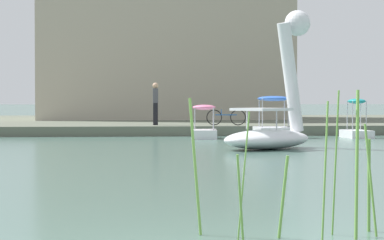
# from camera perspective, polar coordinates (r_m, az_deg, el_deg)

# --- Properties ---
(shore_bank_far) EXTENTS (136.93, 24.55, 0.41)m
(shore_bank_far) POSITION_cam_1_polar(r_m,az_deg,el_deg) (44.01, -4.08, -0.21)
(shore_bank_far) COLOR #5B6051
(shore_bank_far) RESTS_ON ground_plane
(swan_boat) EXTENTS (3.61, 3.29, 4.24)m
(swan_boat) POSITION_cam_1_polar(r_m,az_deg,el_deg) (23.67, 6.00, 0.39)
(swan_boat) COLOR white
(swan_boat) RESTS_ON ground_plane
(pedal_boat_pink) EXTENTS (1.14, 1.87, 1.29)m
(pedal_boat_pink) POSITION_cam_1_polar(r_m,az_deg,el_deg) (30.00, 0.89, -0.54)
(pedal_boat_pink) COLOR white
(pedal_boat_pink) RESTS_ON ground_plane
(pedal_boat_blue) EXTENTS (1.38, 2.12, 1.63)m
(pedal_boat_blue) POSITION_cam_1_polar(r_m,az_deg,el_deg) (30.65, 5.95, -0.47)
(pedal_boat_blue) COLOR white
(pedal_boat_blue) RESTS_ON ground_plane
(pedal_boat_teal) EXTENTS (0.90, 1.73, 1.53)m
(pedal_boat_teal) POSITION_cam_1_polar(r_m,az_deg,el_deg) (31.15, 11.87, -0.52)
(pedal_boat_teal) COLOR white
(pedal_boat_teal) RESTS_ON ground_plane
(person_on_path) EXTENTS (0.25, 0.25, 1.81)m
(person_on_path) POSITION_cam_1_polar(r_m,az_deg,el_deg) (33.50, -2.67, 1.30)
(person_on_path) COLOR black
(person_on_path) RESTS_ON shore_bank_far
(bicycle_parked) EXTENTS (1.65, 0.36, 0.68)m
(bicycle_parked) POSITION_cam_1_polar(r_m,az_deg,el_deg) (33.18, 2.49, 0.20)
(bicycle_parked) COLOR black
(bicycle_parked) RESTS_ON shore_bank_far
(reed_clump_foreground) EXTENTS (2.63, 1.13, 1.56)m
(reed_clump_foreground) POSITION_cam_1_polar(r_m,az_deg,el_deg) (8.45, 9.55, -4.11)
(reed_clump_foreground) COLOR #669942
(reed_clump_foreground) RESTS_ON ground_plane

